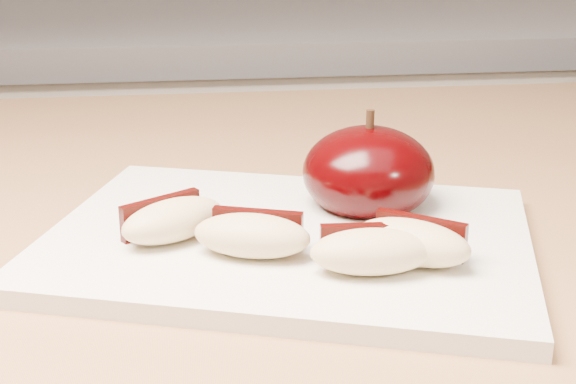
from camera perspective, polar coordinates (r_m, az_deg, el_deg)
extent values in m
cube|color=silver|center=(1.40, -3.12, -7.59)|extent=(2.40, 0.60, 0.90)
cube|color=slate|center=(1.26, -3.52, 11.77)|extent=(2.40, 0.62, 0.04)
cube|color=#A36B47|center=(0.59, 1.41, -1.43)|extent=(1.64, 0.64, 0.04)
cube|color=silver|center=(0.48, 0.00, -3.46)|extent=(0.33, 0.28, 0.01)
ellipsoid|color=black|center=(0.51, 5.73, 1.39)|extent=(0.11, 0.11, 0.06)
cylinder|color=black|center=(0.50, 5.86, 5.14)|extent=(0.01, 0.01, 0.01)
ellipsoid|color=#D1B884|center=(0.46, -8.15, -1.99)|extent=(0.07, 0.06, 0.02)
cube|color=black|center=(0.48, -9.03, -1.63)|extent=(0.05, 0.03, 0.02)
ellipsoid|color=#D1B884|center=(0.44, -2.59, -3.12)|extent=(0.07, 0.05, 0.02)
cube|color=black|center=(0.45, -2.16, -2.57)|extent=(0.05, 0.02, 0.02)
ellipsoid|color=#D1B884|center=(0.42, 5.98, -4.24)|extent=(0.07, 0.04, 0.02)
cube|color=black|center=(0.43, 5.67, -3.62)|extent=(0.05, 0.01, 0.02)
ellipsoid|color=#D1B884|center=(0.44, 8.80, -3.54)|extent=(0.07, 0.06, 0.02)
cube|color=black|center=(0.45, 9.42, -3.04)|extent=(0.04, 0.04, 0.02)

